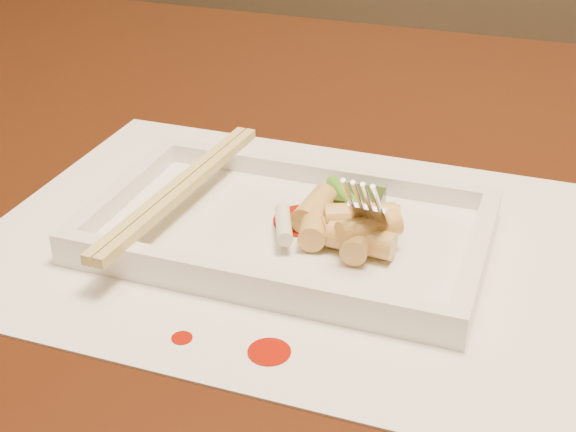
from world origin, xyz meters
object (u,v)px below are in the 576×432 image
(table, at_px, (325,309))
(placemat, at_px, (288,240))
(plate_base, at_px, (288,234))
(chopstick_a, at_px, (175,187))
(fork, at_px, (405,131))

(table, distance_m, placemat, 0.12)
(placemat, xyz_separation_m, plate_base, (-0.00, -0.00, 0.00))
(table, height_order, plate_base, plate_base)
(table, xyz_separation_m, chopstick_a, (-0.09, -0.07, 0.13))
(placemat, bearing_deg, table, 84.15)
(plate_base, bearing_deg, placemat, 63.43)
(plate_base, xyz_separation_m, chopstick_a, (-0.08, 0.00, 0.02))
(plate_base, bearing_deg, chopstick_a, 180.00)
(placemat, xyz_separation_m, chopstick_a, (-0.08, -0.00, 0.03))
(placemat, bearing_deg, fork, 14.42)
(plate_base, xyz_separation_m, fork, (0.07, 0.02, 0.08))
(table, height_order, placemat, placemat)
(table, height_order, chopstick_a, chopstick_a)
(placemat, xyz_separation_m, fork, (0.07, 0.02, 0.08))
(fork, bearing_deg, plate_base, -165.58)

